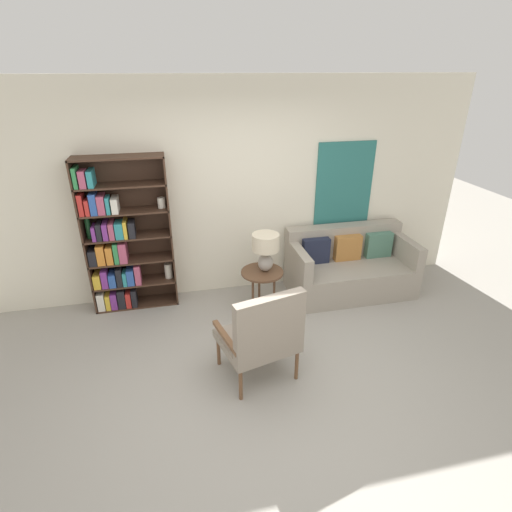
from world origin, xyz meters
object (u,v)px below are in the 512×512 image
bookshelf (119,244)px  side_table (262,276)px  table_lamp (266,247)px  armchair (263,333)px  couch (349,267)px

bookshelf → side_table: bookshelf is taller
side_table → table_lamp: size_ratio=1.17×
armchair → couch: size_ratio=0.62×
side_table → couch: bearing=11.7°
armchair → table_lamp: 1.29m
armchair → couch: armchair is taller
armchair → couch: (1.54, 1.46, -0.22)m
bookshelf → side_table: size_ratio=3.44×
armchair → table_lamp: bearing=75.1°
armchair → couch: 2.13m
bookshelf → armchair: (1.36, -1.70, -0.31)m
bookshelf → side_table: bearing=-17.0°
side_table → table_lamp: (0.04, 0.02, 0.36)m
table_lamp → side_table: bearing=-158.6°
couch → side_table: 1.30m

